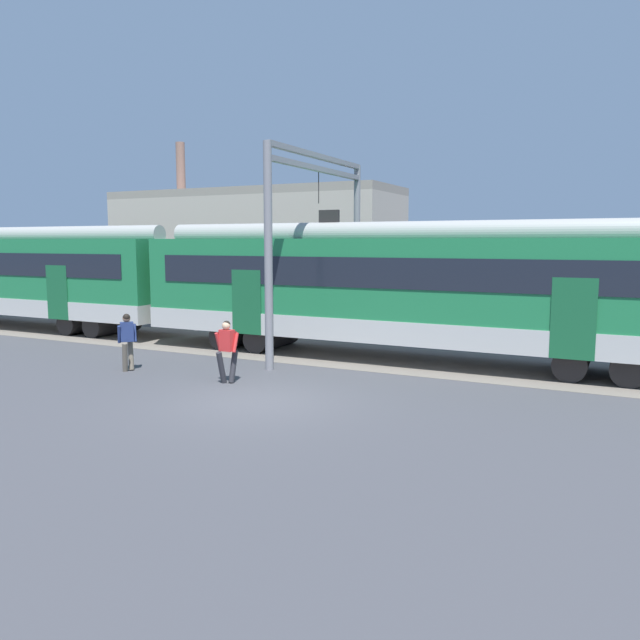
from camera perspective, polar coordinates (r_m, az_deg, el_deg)
ground_plane at (r=14.78m, az=-5.69°, el=-7.39°), size 160.00×160.00×0.00m
track_bed at (r=25.53m, az=-16.23°, el=-1.44°), size 80.00×4.40×0.01m
commuter_train at (r=23.68m, az=-11.99°, el=3.51°), size 38.05×3.07×4.73m
pedestrian_navy at (r=18.73m, az=-17.21°, el=-1.57°), size 0.45×0.67×1.67m
pedestrian_red at (r=16.55m, az=-8.46°, el=-2.36°), size 0.54×0.63×1.67m
catenary_gantry at (r=20.71m, az=-0.12°, el=8.85°), size 0.24×6.64×6.53m
background_building at (r=33.78m, az=-6.17°, el=6.30°), size 15.68×5.00×9.20m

